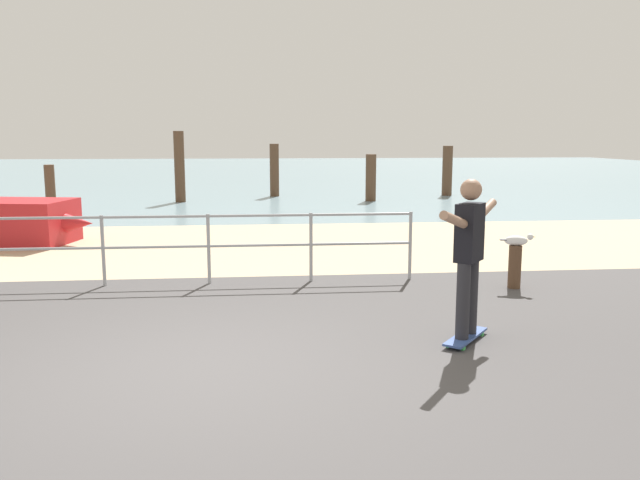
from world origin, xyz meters
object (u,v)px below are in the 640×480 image
(skateboard, at_px, (466,337))
(seagull, at_px, (517,240))
(skateboarder, at_px, (469,248))
(bollard_short, at_px, (515,268))

(skateboard, bearing_deg, seagull, 57.08)
(skateboarder, xyz_separation_m, seagull, (1.49, 2.29, -0.31))
(bollard_short, bearing_deg, seagull, -14.59)
(seagull, bearing_deg, bollard_short, 165.41)
(bollard_short, bearing_deg, skateboard, -122.59)
(skateboard, distance_m, skateboarder, 0.95)
(skateboarder, bearing_deg, seagull, 57.08)
(bollard_short, relative_size, seagull, 1.32)
(skateboarder, distance_m, seagull, 2.75)
(skateboard, relative_size, bollard_short, 1.18)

